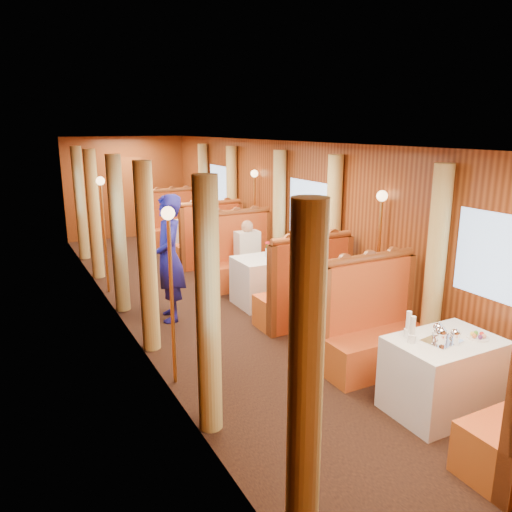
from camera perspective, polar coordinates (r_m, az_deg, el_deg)
floor at (r=7.69m, az=-3.45°, el=-6.23°), size 3.00×12.00×0.01m
ceiling at (r=7.19m, az=-3.76°, el=12.73°), size 3.00×12.00×0.01m
wall_far at (r=12.99m, az=-14.57°, el=7.57°), size 3.00×0.01×2.50m
wall_left at (r=6.88m, az=-15.07°, el=1.67°), size 0.01×12.00×2.50m
wall_right at (r=8.05m, az=6.21°, el=3.92°), size 0.01×12.00×2.50m
doorway_far at (r=12.99m, az=-14.47°, el=6.47°), size 0.80×0.04×2.00m
table_near at (r=5.33m, az=20.56°, el=-12.62°), size 1.05×0.72×0.75m
banquette_near_aft at (r=5.95m, az=13.33°, el=-8.61°), size 1.30×0.55×1.34m
table_mid at (r=7.88m, az=1.49°, el=-2.79°), size 1.05×0.72×0.75m
banquette_mid_fwd at (r=7.04m, az=5.52°, el=-4.59°), size 1.30×0.55×1.34m
banquette_mid_aft at (r=8.73m, az=-1.74°, el=-0.73°), size 1.30×0.55×1.34m
table_far at (r=10.97m, az=-7.42°, el=2.07°), size 1.05×0.72×0.75m
banquette_far_fwd at (r=10.04m, az=-5.41°, el=1.24°), size 1.30×0.55×1.34m
banquette_far_aft at (r=11.90m, az=-9.14°, el=3.22°), size 1.30×0.55×1.34m
tea_tray at (r=5.11m, az=20.44°, el=-9.09°), size 0.38×0.31×0.01m
teapot_left at (r=4.98m, az=20.35°, el=-8.89°), size 0.18×0.13×0.14m
teapot_right at (r=5.07m, az=21.75°, el=-8.76°), size 0.15×0.11×0.12m
teapot_back at (r=5.12m, az=20.05°, el=-8.29°), size 0.17×0.14×0.13m
fruit_plate at (r=5.31m, az=24.03°, el=-8.41°), size 0.21×0.21×0.05m
cup_inboard at (r=4.95m, az=17.42°, el=-8.33°), size 0.08×0.08×0.26m
cup_outboard at (r=5.07m, az=17.01°, el=-7.75°), size 0.08×0.08×0.26m
rose_vase_mid at (r=7.75m, az=1.29°, el=1.14°), size 0.06×0.06×0.36m
rose_vase_far at (r=10.90m, az=-7.47°, el=4.94°), size 0.06×0.06×0.36m
window_left_near at (r=3.62m, az=-2.45°, el=-6.09°), size 0.01×1.20×0.90m
curtain_left_near_a at (r=3.16m, az=5.64°, el=-14.86°), size 0.22×0.22×2.35m
curtain_left_near_b at (r=4.43m, az=-5.50°, el=-6.02°), size 0.22×0.22×2.35m
window_right_near at (r=5.52m, az=26.69°, el=-0.39°), size 0.01×1.20×0.90m
curtain_right_near_b at (r=5.97m, az=19.80°, el=-1.37°), size 0.22×0.22×2.35m
window_left_mid at (r=6.84m, az=-15.06°, el=3.31°), size 0.01×1.20×0.90m
curtain_left_mid_a at (r=6.19m, az=-12.33°, el=-0.30°), size 0.22×0.22×2.35m
curtain_left_mid_b at (r=7.67m, az=-15.47°, el=2.36°), size 0.22×0.22×2.35m
window_right_mid at (r=8.01m, az=6.16°, el=5.31°), size 0.01×1.20×0.90m
curtain_right_mid_a at (r=7.38m, az=8.78°, el=2.25°), size 0.22×0.22×2.35m
curtain_right_mid_b at (r=8.65m, az=2.67°, el=4.22°), size 0.22×0.22×2.35m
window_left_far at (r=10.25m, az=-19.49°, el=6.59°), size 0.01×1.20×0.90m
curtain_left_far_a at (r=9.54m, az=-18.02°, el=4.49°), size 0.22×0.22×2.35m
curtain_left_far_b at (r=11.07m, az=-19.44°, el=5.68°), size 0.22×0.22×2.35m
window_right_far at (r=11.06m, az=-4.01°, el=7.90°), size 0.01×1.20×0.90m
curtain_right_far_a at (r=10.35m, az=-2.77°, el=5.93°), size 0.22×0.22×2.35m
curtain_right_far_b at (r=11.77m, az=-5.99°, el=6.91°), size 0.22×0.22×2.35m
sconce_left_fore at (r=5.23m, az=-9.79°, el=-0.52°), size 0.14×0.14×1.95m
sconce_right_fore at (r=6.61m, az=13.95°, el=2.42°), size 0.14×0.14×1.95m
sconce_left_aft at (r=8.56m, az=-17.12°, el=4.90°), size 0.14×0.14×1.95m
sconce_right_aft at (r=9.47m, az=-0.18°, el=6.42°), size 0.14×0.14×1.95m
steward at (r=7.19m, az=-9.91°, el=-0.26°), size 0.56×0.74×1.82m
passenger at (r=8.40m, az=-0.90°, el=0.91°), size 0.40×0.44×0.76m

